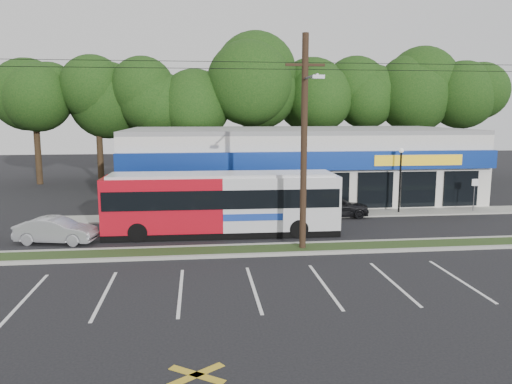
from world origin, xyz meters
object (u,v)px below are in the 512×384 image
object	(u,v)px
car_dark	(334,206)
lamp_post	(400,173)
metrobus	(222,202)
car_silver	(56,230)
sign_post	(475,189)
pedestrian_b	(331,203)
utility_pole	(301,136)
pedestrian_a	(269,205)

from	to	relation	value
car_dark	lamp_post	bearing A→B (deg)	-81.15
metrobus	car_silver	size ratio (longest dim) A/B	3.13
lamp_post	sign_post	distance (m)	5.13
pedestrian_b	lamp_post	bearing A→B (deg)	-142.27
metrobus	car_dark	world-z (taller)	metrobus
car_dark	pedestrian_b	world-z (taller)	pedestrian_b
utility_pole	sign_post	bearing A→B (deg)	30.15
car_silver	pedestrian_a	xyz separation A→B (m)	(11.43, 4.83, 0.13)
sign_post	car_silver	size ratio (longest dim) A/B	0.56
lamp_post	pedestrian_b	size ratio (longest dim) A/B	2.42
sign_post	pedestrian_a	world-z (taller)	sign_post
pedestrian_a	sign_post	bearing A→B (deg)	-179.61
pedestrian_a	pedestrian_b	distance (m)	3.95
utility_pole	metrobus	distance (m)	6.17
utility_pole	car_silver	distance (m)	13.04
lamp_post	sign_post	bearing A→B (deg)	-2.58
sign_post	pedestrian_a	distance (m)	13.60
sign_post	metrobus	distance (m)	17.12
utility_pole	pedestrian_b	xyz separation A→B (m)	(3.54, 7.57, -4.53)
utility_pole	pedestrian_b	world-z (taller)	utility_pole
car_dark	pedestrian_a	world-z (taller)	pedestrian_a
lamp_post	sign_post	world-z (taller)	lamp_post
lamp_post	pedestrian_b	bearing A→B (deg)	-176.29
utility_pole	metrobus	bearing A→B (deg)	134.10
metrobus	car_silver	bearing A→B (deg)	-173.34
lamp_post	car_dark	distance (m)	4.88
sign_post	car_dark	bearing A→B (deg)	-177.94
sign_post	metrobus	size ratio (longest dim) A/B	0.18
metrobus	pedestrian_b	bearing A→B (deg)	30.70
lamp_post	car_silver	world-z (taller)	lamp_post
car_dark	utility_pole	bearing A→B (deg)	154.61
sign_post	pedestrian_b	world-z (taller)	sign_post
metrobus	car_dark	xyz separation A→B (m)	(7.19, 3.74, -1.04)
car_silver	metrobus	bearing A→B (deg)	-73.09
car_silver	pedestrian_a	distance (m)	12.41
car_dark	car_silver	world-z (taller)	car_dark
pedestrian_a	pedestrian_b	xyz separation A→B (m)	(3.95, 0.00, 0.10)
car_dark	car_silver	bearing A→B (deg)	107.98
utility_pole	pedestrian_a	world-z (taller)	utility_pole
car_silver	lamp_post	bearing A→B (deg)	-64.38
utility_pole	car_silver	size ratio (longest dim) A/B	12.59
metrobus	pedestrian_a	size ratio (longest dim) A/B	7.92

